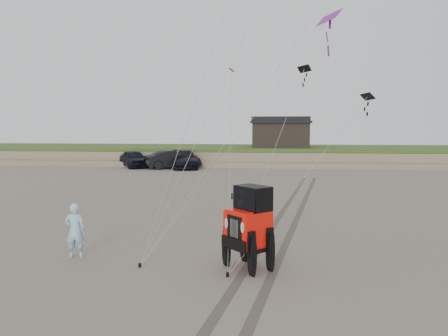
# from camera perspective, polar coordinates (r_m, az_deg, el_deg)

# --- Properties ---
(ground) EXTENTS (160.00, 160.00, 0.00)m
(ground) POSITION_cam_1_polar(r_m,az_deg,el_deg) (12.24, 0.13, -13.59)
(ground) COLOR #6B6054
(ground) RESTS_ON ground
(dune_ridge) EXTENTS (160.00, 14.25, 1.73)m
(dune_ridge) POSITION_cam_1_polar(r_m,az_deg,el_deg) (49.11, 5.02, 1.74)
(dune_ridge) COLOR #7A6B54
(dune_ridge) RESTS_ON ground
(cabin) EXTENTS (6.40, 5.40, 3.35)m
(cabin) POSITION_cam_1_polar(r_m,az_deg,el_deg) (48.50, 7.40, 4.53)
(cabin) COLOR black
(cabin) RESTS_ON dune_ridge
(truck_a) EXTENTS (4.37, 5.19, 1.68)m
(truck_a) POSITION_cam_1_polar(r_m,az_deg,el_deg) (43.48, -11.69, 1.19)
(truck_a) COLOR black
(truck_a) RESTS_ON ground
(truck_b) EXTENTS (5.46, 4.04, 1.72)m
(truck_b) POSITION_cam_1_polar(r_m,az_deg,el_deg) (41.75, -6.69, 1.12)
(truck_b) COLOR black
(truck_b) RESTS_ON ground
(truck_c) EXTENTS (3.79, 6.29, 1.71)m
(truck_c) POSITION_cam_1_polar(r_m,az_deg,el_deg) (41.97, -5.16, 1.15)
(truck_c) COLOR black
(truck_c) RESTS_ON ground
(jeep) EXTENTS (5.10, 5.08, 1.87)m
(jeep) POSITION_cam_1_polar(r_m,az_deg,el_deg) (12.35, 3.16, -8.88)
(jeep) COLOR #FB1409
(jeep) RESTS_ON ground
(man) EXTENTS (0.68, 0.51, 1.68)m
(man) POSITION_cam_1_polar(r_m,az_deg,el_deg) (14.13, -18.88, -7.73)
(man) COLOR #9ACDEE
(man) RESTS_ON ground
(stake_main) EXTENTS (0.08, 0.08, 0.12)m
(stake_main) POSITION_cam_1_polar(r_m,az_deg,el_deg) (12.93, -10.95, -12.36)
(stake_main) COLOR black
(stake_main) RESTS_ON ground
(stake_aux) EXTENTS (0.08, 0.08, 0.12)m
(stake_aux) POSITION_cam_1_polar(r_m,az_deg,el_deg) (11.95, 0.47, -13.76)
(stake_aux) COLOR black
(stake_aux) RESTS_ON ground
(tire_tracks) EXTENTS (5.22, 29.74, 0.01)m
(tire_tracks) POSITION_cam_1_polar(r_m,az_deg,el_deg) (19.91, 8.50, -6.16)
(tire_tracks) COLOR #4C443D
(tire_tracks) RESTS_ON ground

